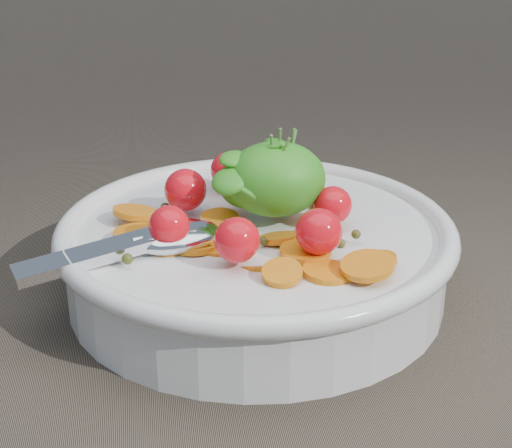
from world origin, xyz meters
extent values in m
plane|color=brown|center=(0.00, 0.00, 0.00)|extent=(6.00, 6.00, 0.00)
cylinder|color=white|center=(0.00, -0.01, 0.03)|extent=(0.30, 0.30, 0.06)
torus|color=white|center=(0.00, -0.01, 0.06)|extent=(0.31, 0.31, 0.02)
cylinder|color=white|center=(0.00, -0.01, 0.00)|extent=(0.15, 0.15, 0.01)
cylinder|color=brown|center=(0.00, -0.01, 0.03)|extent=(0.27, 0.27, 0.04)
cylinder|color=orange|center=(0.03, -0.06, 0.06)|extent=(0.05, 0.05, 0.01)
cylinder|color=orange|center=(0.06, -0.10, 0.07)|extent=(0.04, 0.04, 0.01)
cylinder|color=orange|center=(0.00, -0.10, 0.06)|extent=(0.04, 0.04, 0.01)
cylinder|color=orange|center=(-0.03, 0.00, 0.06)|extent=(0.04, 0.04, 0.01)
cylinder|color=orange|center=(-0.10, -0.02, 0.06)|extent=(0.03, 0.03, 0.01)
cylinder|color=orange|center=(0.06, 0.03, 0.06)|extent=(0.04, 0.04, 0.01)
cylinder|color=orange|center=(0.00, 0.10, 0.06)|extent=(0.04, 0.04, 0.02)
cylinder|color=orange|center=(0.07, -0.09, 0.06)|extent=(0.04, 0.04, 0.02)
cylinder|color=orange|center=(-0.04, -0.01, 0.05)|extent=(0.04, 0.04, 0.01)
cylinder|color=orange|center=(-0.05, -0.04, 0.06)|extent=(0.04, 0.04, 0.01)
cylinder|color=orange|center=(0.01, -0.03, 0.06)|extent=(0.04, 0.04, 0.01)
cylinder|color=orange|center=(-0.10, 0.02, 0.07)|extent=(0.05, 0.05, 0.01)
cylinder|color=orange|center=(-0.07, -0.03, 0.06)|extent=(0.04, 0.04, 0.01)
cylinder|color=orange|center=(0.04, -0.09, 0.06)|extent=(0.05, 0.05, 0.01)
cylinder|color=orange|center=(-0.01, -0.07, 0.05)|extent=(0.04, 0.04, 0.02)
cylinder|color=orange|center=(-0.03, -0.04, 0.06)|extent=(0.05, 0.05, 0.01)
sphere|color=#414717|center=(0.07, -0.05, 0.07)|extent=(0.01, 0.01, 0.01)
sphere|color=#414717|center=(0.02, 0.10, 0.06)|extent=(0.01, 0.01, 0.01)
sphere|color=#414717|center=(-0.12, -0.03, 0.06)|extent=(0.01, 0.01, 0.01)
sphere|color=#414717|center=(0.03, 0.04, 0.06)|extent=(0.01, 0.01, 0.01)
sphere|color=#414717|center=(0.00, -0.04, 0.06)|extent=(0.01, 0.01, 0.01)
sphere|color=#414717|center=(0.04, -0.02, 0.06)|extent=(0.01, 0.01, 0.01)
sphere|color=#414717|center=(-0.03, -0.03, 0.06)|extent=(0.01, 0.01, 0.01)
sphere|color=#414717|center=(-0.03, -0.05, 0.06)|extent=(0.01, 0.01, 0.01)
sphere|color=#414717|center=(0.06, -0.05, 0.06)|extent=(0.01, 0.01, 0.01)
sphere|color=#414717|center=(0.06, -0.10, 0.06)|extent=(0.01, 0.01, 0.01)
sphere|color=#414717|center=(-0.10, -0.06, 0.07)|extent=(0.01, 0.01, 0.01)
sphere|color=#414717|center=(-0.04, -0.01, 0.06)|extent=(0.01, 0.01, 0.01)
sphere|color=#414717|center=(0.05, 0.07, 0.06)|extent=(0.01, 0.01, 0.01)
sphere|color=#414717|center=(-0.01, 0.11, 0.06)|extent=(0.01, 0.01, 0.01)
sphere|color=#414717|center=(-0.07, 0.03, 0.06)|extent=(0.01, 0.01, 0.01)
sphere|color=#414717|center=(0.04, -0.07, 0.06)|extent=(0.01, 0.01, 0.01)
sphere|color=red|center=(0.06, -0.02, 0.08)|extent=(0.03, 0.03, 0.03)
sphere|color=red|center=(0.03, 0.05, 0.08)|extent=(0.03, 0.03, 0.03)
sphere|color=red|center=(-0.01, 0.07, 0.08)|extent=(0.03, 0.03, 0.03)
sphere|color=red|center=(-0.05, 0.03, 0.08)|extent=(0.03, 0.03, 0.03)
sphere|color=red|center=(-0.07, -0.04, 0.08)|extent=(0.03, 0.03, 0.03)
sphere|color=red|center=(-0.03, -0.07, 0.08)|extent=(0.03, 0.03, 0.03)
sphere|color=red|center=(0.03, -0.07, 0.08)|extent=(0.03, 0.03, 0.03)
ellipsoid|color=green|center=(0.01, 0.00, 0.09)|extent=(0.08, 0.07, 0.06)
ellipsoid|color=green|center=(-0.01, 0.02, 0.08)|extent=(0.05, 0.05, 0.04)
ellipsoid|color=green|center=(-0.01, -0.01, 0.09)|extent=(0.04, 0.04, 0.03)
ellipsoid|color=green|center=(0.00, 0.00, 0.10)|extent=(0.03, 0.03, 0.02)
ellipsoid|color=green|center=(0.03, -0.01, 0.09)|extent=(0.03, 0.02, 0.02)
ellipsoid|color=green|center=(0.03, 0.04, 0.10)|extent=(0.03, 0.03, 0.02)
ellipsoid|color=green|center=(0.02, 0.00, 0.11)|extent=(0.03, 0.03, 0.01)
ellipsoid|color=green|center=(0.01, 0.00, 0.10)|extent=(0.03, 0.03, 0.02)
ellipsoid|color=green|center=(0.02, 0.03, 0.11)|extent=(0.03, 0.03, 0.02)
ellipsoid|color=green|center=(0.03, 0.00, 0.10)|extent=(0.04, 0.04, 0.03)
ellipsoid|color=green|center=(0.01, 0.00, 0.10)|extent=(0.03, 0.03, 0.03)
ellipsoid|color=green|center=(0.01, 0.00, 0.12)|extent=(0.03, 0.03, 0.02)
ellipsoid|color=green|center=(0.01, -0.01, 0.10)|extent=(0.02, 0.02, 0.02)
ellipsoid|color=green|center=(-0.02, -0.01, 0.10)|extent=(0.04, 0.04, 0.03)
ellipsoid|color=green|center=(0.02, 0.02, 0.09)|extent=(0.03, 0.03, 0.02)
ellipsoid|color=green|center=(0.00, 0.01, 0.10)|extent=(0.03, 0.03, 0.01)
ellipsoid|color=green|center=(0.00, 0.01, 0.11)|extent=(0.04, 0.03, 0.02)
ellipsoid|color=green|center=(0.01, 0.00, 0.11)|extent=(0.03, 0.03, 0.02)
ellipsoid|color=green|center=(0.01, 0.00, 0.12)|extent=(0.03, 0.03, 0.02)
ellipsoid|color=green|center=(0.01, 0.00, 0.10)|extent=(0.04, 0.04, 0.02)
ellipsoid|color=green|center=(0.02, 0.01, 0.10)|extent=(0.03, 0.03, 0.03)
ellipsoid|color=green|center=(-0.02, 0.01, 0.11)|extent=(0.03, 0.03, 0.01)
ellipsoid|color=green|center=(0.00, 0.01, 0.10)|extent=(0.03, 0.03, 0.02)
ellipsoid|color=green|center=(0.01, 0.00, 0.10)|extent=(0.04, 0.04, 0.02)
ellipsoid|color=green|center=(0.02, 0.01, 0.11)|extent=(0.03, 0.03, 0.02)
ellipsoid|color=green|center=(0.02, 0.01, 0.11)|extent=(0.02, 0.02, 0.02)
cylinder|color=#4C8C33|center=(0.02, 0.00, 0.11)|extent=(0.02, 0.01, 0.05)
cylinder|color=#4C8C33|center=(0.03, 0.01, 0.11)|extent=(0.00, 0.00, 0.05)
cylinder|color=#4C8C33|center=(0.01, -0.01, 0.11)|extent=(0.02, 0.01, 0.05)
cylinder|color=#4C8C33|center=(0.01, 0.01, 0.11)|extent=(0.01, 0.02, 0.05)
cylinder|color=#4C8C33|center=(0.02, 0.02, 0.11)|extent=(0.00, 0.01, 0.05)
ellipsoid|color=silver|center=(-0.07, -0.03, 0.06)|extent=(0.08, 0.07, 0.02)
cube|color=silver|center=(-0.12, -0.05, 0.06)|extent=(0.13, 0.06, 0.02)
cylinder|color=silver|center=(-0.09, -0.04, 0.07)|extent=(0.03, 0.02, 0.01)
cube|color=white|center=(0.04, 0.23, 0.00)|extent=(0.20, 0.19, 0.01)
camera|label=1|loc=(-0.08, -0.56, 0.31)|focal=55.00mm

